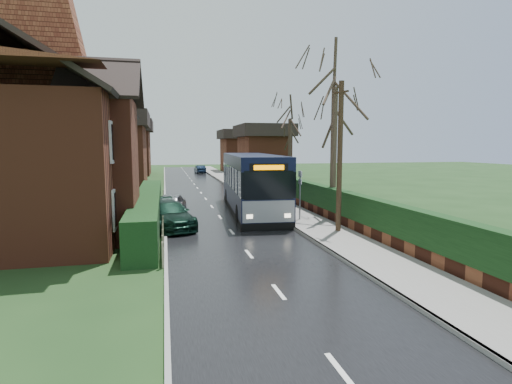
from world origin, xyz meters
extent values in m
plane|color=#27471E|center=(0.00, 0.00, 0.00)|extent=(140.00, 140.00, 0.00)
cube|color=black|center=(0.00, 10.00, 0.01)|extent=(6.00, 100.00, 0.02)
cube|color=slate|center=(4.25, 10.00, 0.07)|extent=(2.50, 100.00, 0.14)
cube|color=gray|center=(3.05, 10.00, 0.07)|extent=(0.12, 100.00, 0.14)
cube|color=gray|center=(-3.05, 10.00, 0.05)|extent=(0.12, 100.00, 0.10)
cube|color=black|center=(-3.90, 5.00, 0.80)|extent=(1.20, 16.00, 1.60)
cube|color=brown|center=(5.80, 10.00, 0.30)|extent=(0.30, 50.00, 0.60)
cube|color=black|center=(5.80, 10.00, 1.20)|extent=(0.60, 50.00, 1.20)
cube|color=brown|center=(-9.00, 5.00, 3.00)|extent=(8.00, 14.00, 6.00)
cube|color=brown|center=(-5.50, 2.00, 3.00)|extent=(2.50, 4.00, 6.00)
cube|color=brown|center=(-8.00, 9.00, 9.20)|extent=(0.90, 1.40, 2.20)
cube|color=silver|center=(-4.95, 0.00, 1.60)|extent=(0.08, 1.20, 1.60)
cube|color=black|center=(-4.92, 0.00, 1.60)|extent=(0.03, 0.95, 1.35)
cube|color=silver|center=(-4.95, 0.00, 4.20)|extent=(0.08, 1.20, 1.60)
cube|color=black|center=(-4.92, 0.00, 4.20)|extent=(0.03, 0.95, 1.35)
cube|color=silver|center=(-4.95, 4.00, 1.60)|extent=(0.08, 1.20, 1.60)
cube|color=black|center=(-4.92, 4.00, 1.60)|extent=(0.03, 0.95, 1.35)
cube|color=silver|center=(-4.95, 4.00, 4.20)|extent=(0.08, 1.20, 1.60)
cube|color=black|center=(-4.92, 4.00, 4.20)|extent=(0.03, 0.95, 1.35)
cube|color=silver|center=(-4.95, 8.00, 1.60)|extent=(0.08, 1.20, 1.60)
cube|color=black|center=(-4.92, 8.00, 1.60)|extent=(0.03, 0.95, 1.35)
cube|color=silver|center=(-4.95, 8.00, 4.20)|extent=(0.08, 1.20, 1.60)
cube|color=black|center=(-4.92, 8.00, 4.20)|extent=(0.03, 0.95, 1.35)
cube|color=silver|center=(-4.95, 10.50, 1.60)|extent=(0.08, 1.20, 1.60)
cube|color=black|center=(-4.92, 10.50, 1.60)|extent=(0.03, 0.95, 1.35)
cube|color=silver|center=(-4.95, 10.50, 4.20)|extent=(0.08, 1.20, 1.60)
cube|color=black|center=(-4.92, 10.50, 4.20)|extent=(0.03, 0.95, 1.35)
cube|color=black|center=(2.20, 7.58, 0.97)|extent=(3.49, 11.74, 1.20)
cube|color=black|center=(2.20, 7.58, 2.20)|extent=(3.51, 11.74, 1.26)
cube|color=black|center=(2.20, 7.58, 3.18)|extent=(3.49, 11.74, 0.69)
cube|color=black|center=(2.20, 7.58, 0.18)|extent=(3.49, 11.74, 0.37)
cube|color=gray|center=(1.77, 1.86, 0.95)|extent=(2.53, 0.31, 1.05)
cube|color=black|center=(1.77, 1.83, 2.21)|extent=(2.37, 0.26, 1.37)
cube|color=black|center=(1.77, 1.83, 3.05)|extent=(1.84, 0.22, 0.37)
cube|color=#FF8C00|center=(1.76, 1.79, 3.05)|extent=(1.45, 0.15, 0.23)
cube|color=black|center=(1.77, 1.85, 0.23)|extent=(2.58, 0.33, 0.32)
cube|color=#FFF2CC|center=(0.85, 1.87, 0.74)|extent=(0.30, 0.07, 0.19)
cube|color=#FFF2CC|center=(2.68, 1.73, 0.74)|extent=(0.30, 0.07, 0.19)
cylinder|color=black|center=(0.74, 3.98, 0.51)|extent=(0.37, 1.03, 1.01)
cylinder|color=black|center=(3.11, 3.80, 0.51)|extent=(0.37, 1.03, 1.01)
cylinder|color=black|center=(1.29, 11.37, 0.51)|extent=(0.37, 1.03, 1.01)
cylinder|color=black|center=(3.66, 11.19, 0.51)|extent=(0.37, 1.03, 1.01)
imported|color=#A7A7AB|center=(-2.80, 6.58, 0.67)|extent=(2.30, 4.19, 1.35)
imported|color=black|center=(-2.90, 3.65, 0.67)|extent=(2.98, 4.94, 1.34)
imported|color=black|center=(2.00, 42.07, 0.60)|extent=(1.48, 3.74, 1.21)
cylinder|color=slate|center=(4.00, 3.76, 1.38)|extent=(0.08, 0.08, 2.77)
cube|color=white|center=(4.00, 3.76, 2.57)|extent=(0.08, 0.42, 0.32)
cube|color=white|center=(4.00, 3.76, 2.17)|extent=(0.07, 0.38, 0.28)
cylinder|color=#312215|center=(4.80, 0.63, 3.48)|extent=(0.24, 0.24, 6.95)
cube|color=#312215|center=(4.80, 0.63, 6.46)|extent=(0.34, 0.88, 0.08)
cylinder|color=#3E2F24|center=(6.00, 4.04, 3.60)|extent=(0.35, 0.35, 7.20)
cylinder|color=#31241D|center=(9.00, 21.24, 3.31)|extent=(0.36, 0.36, 6.63)
cylinder|color=#3E3124|center=(-8.47, 17.27, 3.45)|extent=(0.32, 0.32, 6.90)
camera|label=1|loc=(-3.01, -16.30, 4.08)|focal=28.00mm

